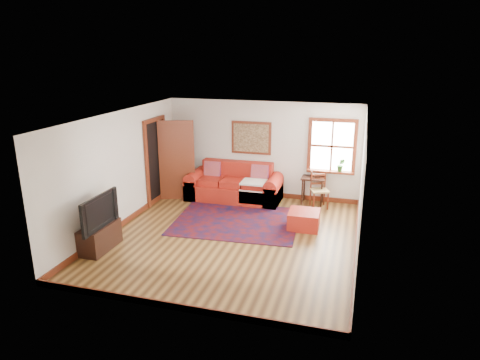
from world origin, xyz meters
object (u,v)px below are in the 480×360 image
(red_leather_sofa, at_px, (235,187))
(side_table, at_px, (313,182))
(ladder_back_chair, at_px, (319,189))
(red_ottoman, at_px, (304,220))
(media_cabinet, at_px, (100,237))

(red_leather_sofa, bearing_deg, side_table, 5.90)
(ladder_back_chair, bearing_deg, side_table, 132.25)
(red_ottoman, bearing_deg, red_leather_sofa, 143.07)
(ladder_back_chair, bearing_deg, media_cabinet, -137.05)
(ladder_back_chair, bearing_deg, red_ottoman, -96.56)
(side_table, xyz_separation_m, ladder_back_chair, (0.17, -0.19, -0.10))
(red_leather_sofa, relative_size, media_cabinet, 2.62)
(side_table, height_order, ladder_back_chair, ladder_back_chair)
(red_ottoman, bearing_deg, side_table, 88.49)
(side_table, distance_m, ladder_back_chair, 0.27)
(media_cabinet, bearing_deg, red_leather_sofa, 64.84)
(red_leather_sofa, xyz_separation_m, red_ottoman, (1.99, -1.40, -0.13))
(ladder_back_chair, distance_m, media_cabinet, 5.21)
(red_ottoman, xyz_separation_m, media_cabinet, (-3.65, -2.14, 0.07))
(red_ottoman, distance_m, side_table, 1.64)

